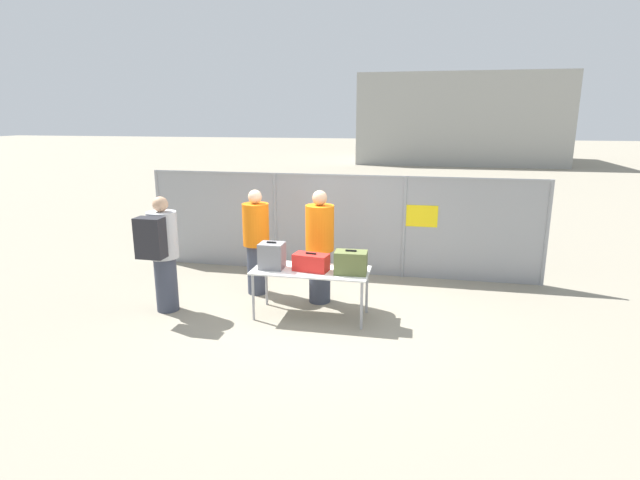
{
  "coord_description": "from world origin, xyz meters",
  "views": [
    {
      "loc": [
        1.58,
        -7.02,
        2.97
      ],
      "look_at": [
        -0.01,
        0.49,
        1.05
      ],
      "focal_mm": 28.0,
      "sensor_mm": 36.0,
      "label": 1
    }
  ],
  "objects_px": {
    "security_worker_far": "(256,241)",
    "utility_trailer": "(401,239)",
    "inspection_table": "(311,273)",
    "suitcase_red": "(311,262)",
    "suitcase_olive": "(351,262)",
    "security_worker_near": "(320,246)",
    "suitcase_grey": "(272,256)",
    "traveler_hooded": "(162,250)"
  },
  "relations": [
    {
      "from": "suitcase_red",
      "to": "suitcase_olive",
      "type": "bearing_deg",
      "value": -2.37
    },
    {
      "from": "suitcase_grey",
      "to": "security_worker_near",
      "type": "xyz_separation_m",
      "value": [
        0.59,
        0.69,
        0.01
      ]
    },
    {
      "from": "utility_trailer",
      "to": "traveler_hooded",
      "type": "bearing_deg",
      "value": -132.28
    },
    {
      "from": "security_worker_near",
      "to": "security_worker_far",
      "type": "height_order",
      "value": "security_worker_near"
    },
    {
      "from": "suitcase_red",
      "to": "inspection_table",
      "type": "bearing_deg",
      "value": 105.15
    },
    {
      "from": "inspection_table",
      "to": "security_worker_far",
      "type": "xyz_separation_m",
      "value": [
        -1.13,
        0.82,
        0.24
      ]
    },
    {
      "from": "suitcase_grey",
      "to": "suitcase_red",
      "type": "bearing_deg",
      "value": 1.2
    },
    {
      "from": "inspection_table",
      "to": "traveler_hooded",
      "type": "xyz_separation_m",
      "value": [
        -2.26,
        -0.28,
        0.31
      ]
    },
    {
      "from": "suitcase_olive",
      "to": "traveler_hooded",
      "type": "height_order",
      "value": "traveler_hooded"
    },
    {
      "from": "suitcase_grey",
      "to": "security_worker_far",
      "type": "relative_size",
      "value": 0.23
    },
    {
      "from": "suitcase_olive",
      "to": "traveler_hooded",
      "type": "bearing_deg",
      "value": -175.68
    },
    {
      "from": "suitcase_olive",
      "to": "suitcase_red",
      "type": "bearing_deg",
      "value": 177.63
    },
    {
      "from": "security_worker_near",
      "to": "suitcase_red",
      "type": "bearing_deg",
      "value": 108.64
    },
    {
      "from": "utility_trailer",
      "to": "suitcase_olive",
      "type": "bearing_deg",
      "value": -99.01
    },
    {
      "from": "security_worker_far",
      "to": "utility_trailer",
      "type": "height_order",
      "value": "security_worker_far"
    },
    {
      "from": "security_worker_far",
      "to": "traveler_hooded",
      "type": "bearing_deg",
      "value": 71.06
    },
    {
      "from": "inspection_table",
      "to": "suitcase_red",
      "type": "relative_size",
      "value": 3.18
    },
    {
      "from": "suitcase_olive",
      "to": "security_worker_near",
      "type": "distance_m",
      "value": 0.93
    },
    {
      "from": "traveler_hooded",
      "to": "security_worker_near",
      "type": "bearing_deg",
      "value": 2.03
    },
    {
      "from": "security_worker_near",
      "to": "utility_trailer",
      "type": "distance_m",
      "value": 3.13
    },
    {
      "from": "inspection_table",
      "to": "suitcase_grey",
      "type": "xyz_separation_m",
      "value": [
        -0.59,
        -0.05,
        0.25
      ]
    },
    {
      "from": "utility_trailer",
      "to": "security_worker_near",
      "type": "bearing_deg",
      "value": -112.29
    },
    {
      "from": "inspection_table",
      "to": "suitcase_grey",
      "type": "distance_m",
      "value": 0.64
    },
    {
      "from": "utility_trailer",
      "to": "suitcase_grey",
      "type": "bearing_deg",
      "value": -116.39
    },
    {
      "from": "traveler_hooded",
      "to": "security_worker_near",
      "type": "relative_size",
      "value": 0.98
    },
    {
      "from": "inspection_table",
      "to": "suitcase_olive",
      "type": "bearing_deg",
      "value": -6.1
    },
    {
      "from": "suitcase_olive",
      "to": "security_worker_near",
      "type": "bearing_deg",
      "value": 130.99
    },
    {
      "from": "security_worker_far",
      "to": "utility_trailer",
      "type": "bearing_deg",
      "value": -104.24
    },
    {
      "from": "traveler_hooded",
      "to": "utility_trailer",
      "type": "xyz_separation_m",
      "value": [
        3.43,
        3.77,
        -0.57
      ]
    },
    {
      "from": "security_worker_far",
      "to": "suitcase_grey",
      "type": "bearing_deg",
      "value": 148.47
    },
    {
      "from": "security_worker_near",
      "to": "utility_trailer",
      "type": "relative_size",
      "value": 0.43
    },
    {
      "from": "traveler_hooded",
      "to": "suitcase_red",
      "type": "bearing_deg",
      "value": -13.97
    },
    {
      "from": "traveler_hooded",
      "to": "security_worker_far",
      "type": "xyz_separation_m",
      "value": [
        1.13,
        1.11,
        -0.07
      ]
    },
    {
      "from": "suitcase_grey",
      "to": "inspection_table",
      "type": "bearing_deg",
      "value": 5.14
    },
    {
      "from": "suitcase_red",
      "to": "suitcase_olive",
      "type": "relative_size",
      "value": 1.15
    },
    {
      "from": "inspection_table",
      "to": "suitcase_olive",
      "type": "relative_size",
      "value": 3.66
    },
    {
      "from": "utility_trailer",
      "to": "suitcase_red",
      "type": "bearing_deg",
      "value": -108.2
    },
    {
      "from": "traveler_hooded",
      "to": "security_worker_far",
      "type": "height_order",
      "value": "traveler_hooded"
    },
    {
      "from": "suitcase_olive",
      "to": "utility_trailer",
      "type": "height_order",
      "value": "suitcase_olive"
    },
    {
      "from": "suitcase_olive",
      "to": "security_worker_far",
      "type": "distance_m",
      "value": 1.95
    },
    {
      "from": "suitcase_olive",
      "to": "inspection_table",
      "type": "bearing_deg",
      "value": 173.9
    },
    {
      "from": "inspection_table",
      "to": "traveler_hooded",
      "type": "relative_size",
      "value": 0.96
    }
  ]
}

